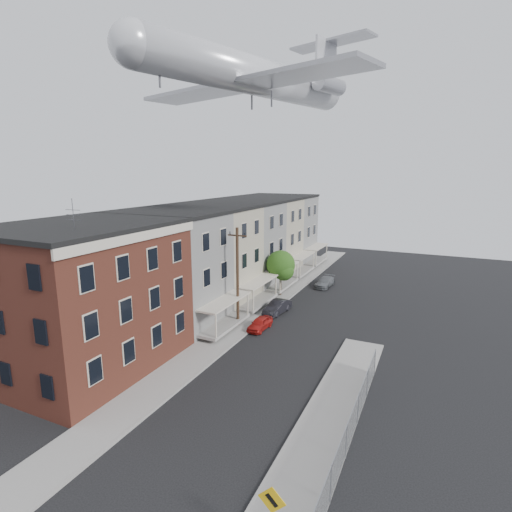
{
  "coord_description": "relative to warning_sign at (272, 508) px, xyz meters",
  "views": [
    {
      "loc": [
        10.15,
        -12.26,
        13.71
      ],
      "look_at": [
        0.99,
        7.61,
        9.07
      ],
      "focal_mm": 28.0,
      "sensor_mm": 36.0,
      "label": 1
    }
  ],
  "objects": [
    {
      "name": "ground",
      "position": [
        -5.6,
        1.03,
        -1.88
      ],
      "size": [
        120.0,
        120.0,
        0.0
      ],
      "primitive_type": "plane",
      "color": "black",
      "rests_on": "ground"
    },
    {
      "name": "sidewalk_left",
      "position": [
        -11.1,
        25.03,
        -1.82
      ],
      "size": [
        3.0,
        62.0,
        0.12
      ],
      "primitive_type": "cube",
      "color": "gray",
      "rests_on": "ground"
    },
    {
      "name": "sidewalk_right",
      "position": [
        -0.1,
        7.03,
        -1.82
      ],
      "size": [
        3.0,
        26.0,
        0.12
      ],
      "primitive_type": "cube",
      "color": "gray",
      "rests_on": "ground"
    },
    {
      "name": "curb_left",
      "position": [
        -9.65,
        25.03,
        -1.81
      ],
      "size": [
        0.15,
        62.0,
        0.14
      ],
      "primitive_type": "cube",
      "color": "gray",
      "rests_on": "ground"
    },
    {
      "name": "curb_right",
      "position": [
        -1.55,
        7.03,
        -1.81
      ],
      "size": [
        0.15,
        26.0,
        0.14
      ],
      "primitive_type": "cube",
      "color": "gray",
      "rests_on": "ground"
    },
    {
      "name": "corner_building",
      "position": [
        -17.6,
        8.03,
        3.28
      ],
      "size": [
        10.31,
        12.3,
        12.15
      ],
      "color": "#3C1913",
      "rests_on": "ground"
    },
    {
      "name": "row_house_a",
      "position": [
        -17.56,
        17.53,
        3.25
      ],
      "size": [
        11.98,
        7.0,
        10.3
      ],
      "color": "slate",
      "rests_on": "ground"
    },
    {
      "name": "row_house_b",
      "position": [
        -17.56,
        24.53,
        3.25
      ],
      "size": [
        11.98,
        7.0,
        10.3
      ],
      "color": "gray",
      "rests_on": "ground"
    },
    {
      "name": "row_house_c",
      "position": [
        -17.56,
        31.53,
        3.25
      ],
      "size": [
        11.98,
        7.0,
        10.3
      ],
      "color": "slate",
      "rests_on": "ground"
    },
    {
      "name": "row_house_d",
      "position": [
        -17.56,
        38.53,
        3.25
      ],
      "size": [
        11.98,
        7.0,
        10.3
      ],
      "color": "gray",
      "rests_on": "ground"
    },
    {
      "name": "row_house_e",
      "position": [
        -17.56,
        45.53,
        3.25
      ],
      "size": [
        11.98,
        7.0,
        10.3
      ],
      "color": "slate",
      "rests_on": "ground"
    },
    {
      "name": "chainlink_fence",
      "position": [
        1.4,
        6.03,
        -0.89
      ],
      "size": [
        0.06,
        18.06,
        1.9
      ],
      "color": "gray",
      "rests_on": "ground"
    },
    {
      "name": "warning_sign",
      "position": [
        0.0,
        0.0,
        0.0
      ],
      "size": [
        1.1,
        0.11,
        2.8
      ],
      "color": "#515156",
      "rests_on": "ground"
    },
    {
      "name": "utility_pole",
      "position": [
        -11.2,
        19.03,
        2.79
      ],
      "size": [
        1.8,
        0.26,
        9.0
      ],
      "color": "black",
      "rests_on": "ground"
    },
    {
      "name": "street_tree",
      "position": [
        -10.87,
        28.95,
        1.57
      ],
      "size": [
        3.22,
        3.2,
        5.2
      ],
      "color": "black",
      "rests_on": "ground"
    },
    {
      "name": "car_near",
      "position": [
        -9.06,
        19.13,
        -1.34
      ],
      "size": [
        1.45,
        3.26,
        1.09
      ],
      "primitive_type": "imported",
      "rotation": [
        0.0,
        0.0,
        -0.05
      ],
      "color": "#AE1A16",
      "rests_on": "ground"
    },
    {
      "name": "car_mid",
      "position": [
        -9.2,
        23.63,
        -1.25
      ],
      "size": [
        1.84,
        4.0,
        1.27
      ],
      "primitive_type": "imported",
      "rotation": [
        0.0,
        0.0,
        -0.13
      ],
      "color": "black",
      "rests_on": "ground"
    },
    {
      "name": "car_far",
      "position": [
        -7.4,
        34.69,
        -1.31
      ],
      "size": [
        1.83,
        4.04,
        1.15
      ],
      "primitive_type": "imported",
      "rotation": [
        0.0,
        0.0,
        -0.06
      ],
      "color": "slate",
      "rests_on": "ground"
    },
    {
      "name": "airplane",
      "position": [
        -10.93,
        22.93,
        19.99
      ],
      "size": [
        23.71,
        27.12,
        7.85
      ],
      "color": "silver",
      "rests_on": "ground"
    }
  ]
}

